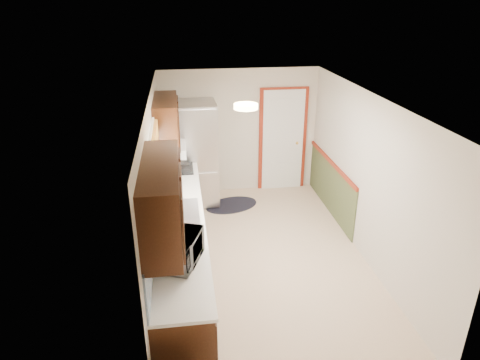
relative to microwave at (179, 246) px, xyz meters
name	(u,v)px	position (x,y,z in m)	size (l,w,h in m)	color
room_shell	(264,184)	(1.20, 1.34, 0.06)	(3.20, 5.20, 2.52)	beige
kitchen_run	(177,225)	(-0.04, 1.05, -0.33)	(0.63, 4.00, 2.20)	#32180B
back_wall_trim	(293,150)	(2.19, 3.55, -0.25)	(1.12, 2.30, 2.08)	maroon
ceiling_fixture	(246,106)	(0.90, 1.14, 1.22)	(0.30, 0.30, 0.06)	#FFD88C
microwave	(179,246)	(0.00, 0.00, 0.00)	(0.58, 0.32, 0.40)	white
refrigerator	(195,154)	(0.32, 3.39, -0.18)	(0.82, 0.80, 1.91)	#B7B7BC
rug	(231,205)	(0.95, 3.12, -1.13)	(1.00, 0.64, 0.01)	black
cooktop	(178,168)	(0.01, 2.74, -0.19)	(0.49, 0.59, 0.02)	black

